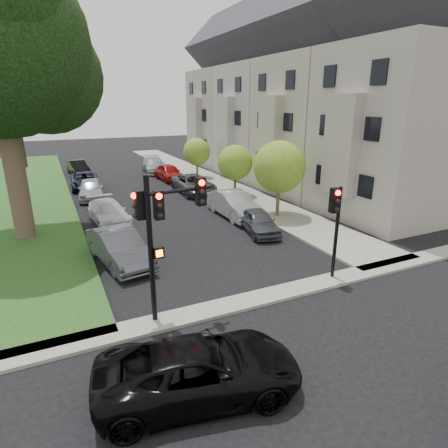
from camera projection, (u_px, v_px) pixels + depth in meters
name	position (u px, v px, depth m)	size (l,w,h in m)	color
ground	(292.00, 328.00, 11.83)	(140.00, 140.00, 0.00)	black
grass_strip	(13.00, 194.00, 28.77)	(8.00, 44.00, 0.12)	#234918
sidewalk_right	(203.00, 177.00, 35.17)	(3.50, 44.00, 0.12)	gray
sidewalk_cross	(259.00, 298.00, 13.53)	(60.00, 1.00, 0.12)	gray
house_a	(396.00, 100.00, 21.60)	(7.70, 7.55, 15.97)	gray
house_b	(314.00, 100.00, 28.05)	(7.70, 7.55, 15.97)	gray
house_c	(262.00, 101.00, 34.49)	(7.70, 7.55, 15.97)	#9B9B9B
house_d	(227.00, 101.00, 40.93)	(7.70, 7.55, 15.97)	#AFA394
small_tree_a	(279.00, 167.00, 22.29)	(3.13, 3.13, 4.69)	brown
small_tree_b	(235.00, 163.00, 27.45)	(2.58, 2.58, 3.87)	brown
small_tree_c	(197.00, 152.00, 34.12)	(2.48, 2.48, 3.72)	brown
traffic_signal_main	(161.00, 223.00, 11.32)	(2.37, 0.61, 4.84)	black
traffic_signal_secondary	(335.00, 217.00, 14.26)	(0.47, 0.38, 3.81)	black
car_cross_near	(200.00, 369.00, 9.00)	(2.30, 4.98, 1.38)	black
car_parked_0	(259.00, 222.00, 20.29)	(1.51, 3.75, 1.28)	#3F4247
car_parked_1	(234.00, 204.00, 23.13)	(1.67, 4.79, 1.58)	#999BA0
car_parked_2	(194.00, 184.00, 29.13)	(2.37, 5.14, 1.43)	#3F4247
car_parked_3	(169.00, 172.00, 33.88)	(1.73, 4.31, 1.47)	maroon
car_parked_4	(154.00, 165.00, 37.79)	(2.07, 5.08, 1.48)	#999BA0
car_parked_5	(119.00, 247.00, 16.38)	(1.60, 4.58, 1.51)	#3F4247
car_parked_6	(109.00, 212.00, 21.92)	(1.83, 4.51, 1.31)	silver
car_parked_7	(91.00, 189.00, 27.44)	(1.73, 4.30, 1.47)	#999BA0
car_parked_8	(85.00, 181.00, 30.75)	(2.17, 4.70, 1.31)	black
car_parked_9	(78.00, 168.00, 36.71)	(1.43, 4.11, 1.35)	black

